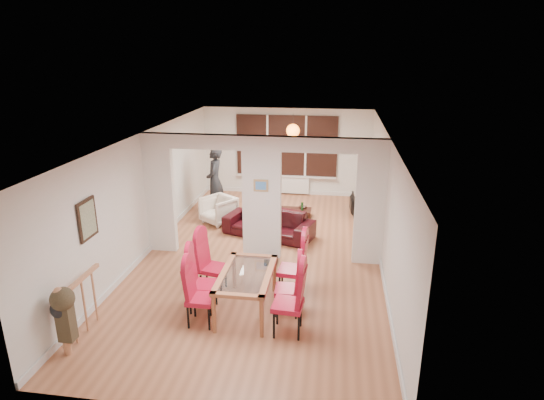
% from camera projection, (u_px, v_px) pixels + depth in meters
% --- Properties ---
extents(floor, '(5.00, 9.00, 0.01)m').
position_uv_depth(floor, '(262.00, 255.00, 9.79)').
color(floor, '#AD6845').
rests_on(floor, ground).
extents(room_walls, '(5.00, 9.00, 2.60)m').
position_uv_depth(room_walls, '(262.00, 198.00, 9.38)').
color(room_walls, silver).
rests_on(room_walls, floor).
extents(divider_wall, '(5.00, 0.18, 2.60)m').
position_uv_depth(divider_wall, '(262.00, 198.00, 9.38)').
color(divider_wall, white).
rests_on(divider_wall, floor).
extents(bay_window_blinds, '(3.00, 0.08, 1.80)m').
position_uv_depth(bay_window_blinds, '(287.00, 146.00, 13.49)').
color(bay_window_blinds, black).
rests_on(bay_window_blinds, room_walls).
extents(radiator, '(1.40, 0.08, 0.50)m').
position_uv_depth(radiator, '(286.00, 185.00, 13.83)').
color(radiator, white).
rests_on(radiator, floor).
extents(pendant_light, '(0.36, 0.36, 0.36)m').
position_uv_depth(pendant_light, '(293.00, 131.00, 12.17)').
color(pendant_light, orange).
rests_on(pendant_light, room_walls).
extents(stair_newel, '(0.40, 1.20, 1.10)m').
position_uv_depth(stair_newel, '(82.00, 303.00, 6.92)').
color(stair_newel, tan).
rests_on(stair_newel, floor).
extents(wall_poster, '(0.04, 0.52, 0.67)m').
position_uv_depth(wall_poster, '(87.00, 219.00, 7.37)').
color(wall_poster, gray).
rests_on(wall_poster, room_walls).
extents(pillar_photo, '(0.30, 0.03, 0.25)m').
position_uv_depth(pillar_photo, '(261.00, 186.00, 9.19)').
color(pillar_photo, '#4C8CD8').
rests_on(pillar_photo, divider_wall).
extents(dining_table, '(0.85, 1.51, 0.71)m').
position_uv_depth(dining_table, '(247.00, 292.00, 7.63)').
color(dining_table, '#A7613D').
rests_on(dining_table, floor).
extents(dining_chair_la, '(0.42, 0.42, 1.05)m').
position_uv_depth(dining_chair_la, '(201.00, 294.00, 7.21)').
color(dining_chair_la, '#B0122F').
rests_on(dining_chair_la, floor).
extents(dining_chair_lb, '(0.46, 0.46, 1.07)m').
position_uv_depth(dining_chair_lb, '(203.00, 281.00, 7.60)').
color(dining_chair_lb, '#B0122F').
rests_on(dining_chair_lb, floor).
extents(dining_chair_lc, '(0.53, 0.53, 1.11)m').
position_uv_depth(dining_chair_lc, '(213.00, 264.00, 8.16)').
color(dining_chair_lc, '#B0122F').
rests_on(dining_chair_lc, floor).
extents(dining_chair_ra, '(0.49, 0.49, 1.15)m').
position_uv_depth(dining_chair_ra, '(288.00, 300.00, 6.96)').
color(dining_chair_ra, '#B0122F').
rests_on(dining_chair_ra, floor).
extents(dining_chair_rb, '(0.43, 0.43, 1.02)m').
position_uv_depth(dining_chair_rb, '(287.00, 286.00, 7.50)').
color(dining_chair_rb, '#B0122F').
rests_on(dining_chair_rb, floor).
extents(dining_chair_rc, '(0.50, 0.50, 1.15)m').
position_uv_depth(dining_chair_rc, '(292.00, 266.00, 8.05)').
color(dining_chair_rc, '#B0122F').
rests_on(dining_chair_rc, floor).
extents(sofa, '(2.26, 1.43, 0.62)m').
position_uv_depth(sofa, '(269.00, 223.00, 10.75)').
color(sofa, black).
rests_on(sofa, floor).
extents(armchair, '(1.04, 1.04, 0.69)m').
position_uv_depth(armchair, '(218.00, 210.00, 11.54)').
color(armchair, beige).
rests_on(armchair, floor).
extents(person, '(0.71, 0.51, 1.84)m').
position_uv_depth(person, '(215.00, 181.00, 12.00)').
color(person, black).
rests_on(person, floor).
extents(television, '(0.88, 0.17, 0.50)m').
position_uv_depth(television, '(350.00, 205.00, 12.22)').
color(television, black).
rests_on(television, floor).
extents(coffee_table, '(1.03, 0.73, 0.21)m').
position_uv_depth(coffee_table, '(293.00, 213.00, 12.00)').
color(coffee_table, black).
rests_on(coffee_table, floor).
extents(bottle, '(0.06, 0.06, 0.25)m').
position_uv_depth(bottle, '(302.00, 206.00, 11.81)').
color(bottle, '#143F19').
rests_on(bottle, coffee_table).
extents(bowl, '(0.20, 0.20, 0.05)m').
position_uv_depth(bowl, '(303.00, 207.00, 12.04)').
color(bowl, black).
rests_on(bowl, coffee_table).
extents(shoes, '(0.25, 0.27, 0.11)m').
position_uv_depth(shoes, '(271.00, 261.00, 9.39)').
color(shoes, black).
rests_on(shoes, floor).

